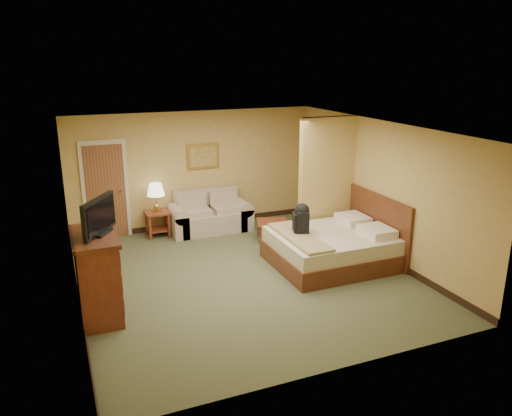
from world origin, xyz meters
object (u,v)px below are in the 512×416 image
dresser (97,275)px  loveseat (210,218)px  bed (337,246)px  coffee_table (272,227)px

dresser → loveseat: bearing=48.9°
dresser → bed: dresser is taller
loveseat → dresser: (-2.66, -3.05, 0.35)m
coffee_table → loveseat: bearing=134.1°
coffee_table → dresser: (-3.69, -1.98, 0.36)m
loveseat → coffee_table: size_ratio=2.26×
loveseat → coffee_table: (1.03, -1.07, -0.01)m
coffee_table → dresser: 4.21m
coffee_table → bed: bearing=-69.7°
coffee_table → dresser: dresser is taller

